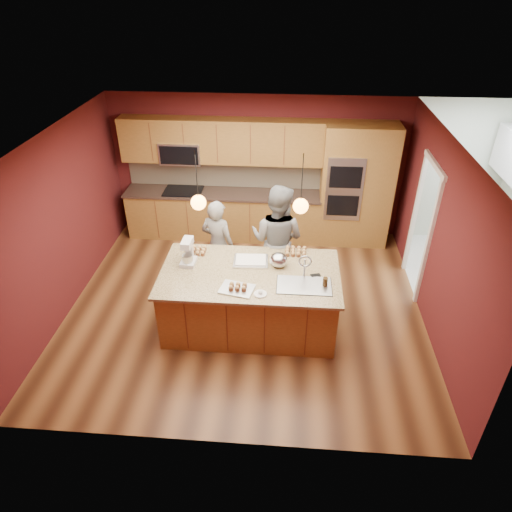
# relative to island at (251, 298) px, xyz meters

# --- Properties ---
(floor) EXTENTS (5.50, 5.50, 0.00)m
(floor) POSITION_rel_island_xyz_m (-0.13, 0.43, -0.48)
(floor) COLOR #422413
(floor) RESTS_ON ground
(ceiling) EXTENTS (5.50, 5.50, 0.00)m
(ceiling) POSITION_rel_island_xyz_m (-0.13, 0.43, 2.22)
(ceiling) COLOR silver
(ceiling) RESTS_ON ground
(wall_back) EXTENTS (5.50, 0.00, 5.50)m
(wall_back) POSITION_rel_island_xyz_m (-0.13, 2.93, 0.87)
(wall_back) COLOR #4F1618
(wall_back) RESTS_ON ground
(wall_front) EXTENTS (5.50, 0.00, 5.50)m
(wall_front) POSITION_rel_island_xyz_m (-0.13, -2.07, 0.87)
(wall_front) COLOR #4F1618
(wall_front) RESTS_ON ground
(wall_left) EXTENTS (0.00, 5.00, 5.00)m
(wall_left) POSITION_rel_island_xyz_m (-2.88, 0.43, 0.87)
(wall_left) COLOR #4F1618
(wall_left) RESTS_ON ground
(wall_right) EXTENTS (0.00, 5.00, 5.00)m
(wall_right) POSITION_rel_island_xyz_m (2.62, 0.43, 0.87)
(wall_right) COLOR #4F1618
(wall_right) RESTS_ON ground
(cabinet_run) EXTENTS (3.74, 0.64, 2.30)m
(cabinet_run) POSITION_rel_island_xyz_m (-0.81, 2.68, 0.51)
(cabinet_run) COLOR brown
(cabinet_run) RESTS_ON floor
(oven_column) EXTENTS (1.30, 0.62, 2.30)m
(oven_column) POSITION_rel_island_xyz_m (1.72, 2.63, 0.67)
(oven_column) COLOR brown
(oven_column) RESTS_ON floor
(doorway_trim) EXTENTS (0.08, 1.11, 2.20)m
(doorway_trim) POSITION_rel_island_xyz_m (2.60, 1.23, 0.57)
(doorway_trim) COLOR white
(doorway_trim) RESTS_ON wall_right
(pendant_left) EXTENTS (0.20, 0.20, 0.80)m
(pendant_left) POSITION_rel_island_xyz_m (-0.68, 0.00, 1.53)
(pendant_left) COLOR black
(pendant_left) RESTS_ON ceiling
(pendant_right) EXTENTS (0.20, 0.20, 0.80)m
(pendant_right) POSITION_rel_island_xyz_m (0.64, 0.00, 1.53)
(pendant_right) COLOR black
(pendant_right) RESTS_ON ceiling
(island) EXTENTS (2.54, 1.42, 1.31)m
(island) POSITION_rel_island_xyz_m (0.00, 0.00, 0.00)
(island) COLOR brown
(island) RESTS_ON floor
(person_left) EXTENTS (0.66, 0.54, 1.56)m
(person_left) POSITION_rel_island_xyz_m (-0.62, 0.96, 0.30)
(person_left) COLOR black
(person_left) RESTS_ON floor
(person_right) EXTENTS (1.08, 0.96, 1.85)m
(person_right) POSITION_rel_island_xyz_m (0.33, 0.96, 0.45)
(person_right) COLOR slate
(person_right) RESTS_ON floor
(stand_mixer) EXTENTS (0.22, 0.30, 0.39)m
(stand_mixer) POSITION_rel_island_xyz_m (-0.92, 0.17, 0.62)
(stand_mixer) COLOR silver
(stand_mixer) RESTS_ON island
(sheet_cake) EXTENTS (0.51, 0.39, 0.05)m
(sheet_cake) POSITION_rel_island_xyz_m (-0.03, 0.27, 0.48)
(sheet_cake) COLOR silver
(sheet_cake) RESTS_ON island
(cooling_rack) EXTENTS (0.50, 0.40, 0.02)m
(cooling_rack) POSITION_rel_island_xyz_m (-0.15, -0.41, 0.47)
(cooling_rack) COLOR #B8BABF
(cooling_rack) RESTS_ON island
(mixing_bowl) EXTENTS (0.25, 0.25, 0.22)m
(mixing_bowl) POSITION_rel_island_xyz_m (0.38, 0.20, 0.56)
(mixing_bowl) COLOR #BABEC2
(mixing_bowl) RESTS_ON island
(plate) EXTENTS (0.17, 0.17, 0.01)m
(plate) POSITION_rel_island_xyz_m (0.17, -0.49, 0.46)
(plate) COLOR white
(plate) RESTS_ON island
(tumbler) EXTENTS (0.07, 0.07, 0.13)m
(tumbler) POSITION_rel_island_xyz_m (1.02, -0.24, 0.52)
(tumbler) COLOR #33210D
(tumbler) RESTS_ON island
(phone) EXTENTS (0.16, 0.11, 0.01)m
(phone) POSITION_rel_island_xyz_m (0.91, -0.00, 0.46)
(phone) COLOR black
(phone) RESTS_ON island
(cupcakes_left) EXTENTS (0.24, 0.24, 0.07)m
(cupcakes_left) POSITION_rel_island_xyz_m (-0.84, 0.47, 0.49)
(cupcakes_left) COLOR tan
(cupcakes_left) RESTS_ON island
(cupcakes_rack) EXTENTS (0.25, 0.17, 0.07)m
(cupcakes_rack) POSITION_rel_island_xyz_m (-0.14, -0.41, 0.51)
(cupcakes_rack) COLOR tan
(cupcakes_rack) RESTS_ON island
(cupcakes_right) EXTENTS (0.34, 0.25, 0.08)m
(cupcakes_right) POSITION_rel_island_xyz_m (0.63, 0.56, 0.49)
(cupcakes_right) COLOR tan
(cupcakes_right) RESTS_ON island
(washer) EXTENTS (0.73, 0.74, 0.92)m
(washer) POSITION_rel_island_xyz_m (4.06, 1.22, -0.02)
(washer) COLOR silver
(washer) RESTS_ON floor
(dryer) EXTENTS (0.78, 0.80, 1.01)m
(dryer) POSITION_rel_island_xyz_m (4.05, 2.06, 0.03)
(dryer) COLOR silver
(dryer) RESTS_ON floor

